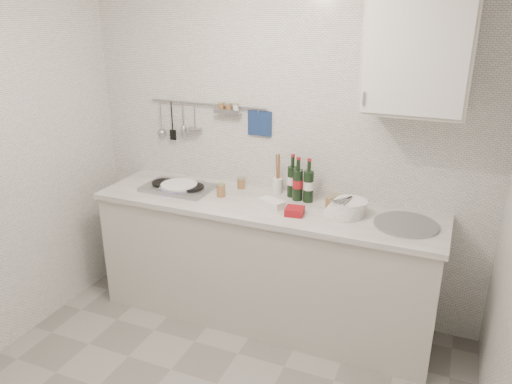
{
  "coord_description": "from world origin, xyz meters",
  "views": [
    {
      "loc": [
        1.19,
        -1.88,
        2.22
      ],
      "look_at": [
        0.02,
        0.9,
        1.08
      ],
      "focal_mm": 35.0,
      "sensor_mm": 36.0,
      "label": 1
    }
  ],
  "objects_px": {
    "wall_cabinet": "(419,53)",
    "wine_bottles": "(300,178)",
    "plate_stack_sink": "(347,208)",
    "plate_stack_hob": "(178,187)",
    "utensil_crock": "(277,184)"
  },
  "relations": [
    {
      "from": "plate_stack_sink",
      "to": "utensil_crock",
      "type": "bearing_deg",
      "value": 159.98
    },
    {
      "from": "plate_stack_sink",
      "to": "wine_bottles",
      "type": "relative_size",
      "value": 0.9
    },
    {
      "from": "wall_cabinet",
      "to": "plate_stack_sink",
      "type": "height_order",
      "value": "wall_cabinet"
    },
    {
      "from": "plate_stack_sink",
      "to": "utensil_crock",
      "type": "relative_size",
      "value": 0.93
    },
    {
      "from": "plate_stack_hob",
      "to": "wine_bottles",
      "type": "relative_size",
      "value": 0.96
    },
    {
      "from": "plate_stack_hob",
      "to": "utensil_crock",
      "type": "distance_m",
      "value": 0.74
    },
    {
      "from": "wine_bottles",
      "to": "utensil_crock",
      "type": "relative_size",
      "value": 1.03
    },
    {
      "from": "plate_stack_hob",
      "to": "plate_stack_sink",
      "type": "relative_size",
      "value": 1.06
    },
    {
      "from": "plate_stack_hob",
      "to": "plate_stack_sink",
      "type": "height_order",
      "value": "plate_stack_sink"
    },
    {
      "from": "plate_stack_sink",
      "to": "wall_cabinet",
      "type": "bearing_deg",
      "value": 16.64
    },
    {
      "from": "wall_cabinet",
      "to": "utensil_crock",
      "type": "xyz_separation_m",
      "value": [
        -0.89,
        0.1,
        -0.96
      ]
    },
    {
      "from": "plate_stack_hob",
      "to": "utensil_crock",
      "type": "xyz_separation_m",
      "value": [
        0.7,
        0.24,
        0.04
      ]
    },
    {
      "from": "wall_cabinet",
      "to": "utensil_crock",
      "type": "height_order",
      "value": "wall_cabinet"
    },
    {
      "from": "wall_cabinet",
      "to": "wine_bottles",
      "type": "xyz_separation_m",
      "value": [
        -0.71,
        0.05,
        -0.87
      ]
    },
    {
      "from": "plate_stack_hob",
      "to": "plate_stack_sink",
      "type": "distance_m",
      "value": 1.26
    }
  ]
}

